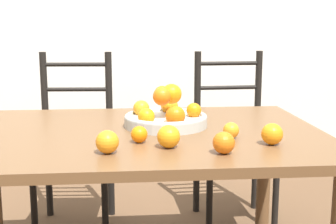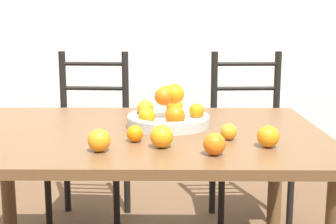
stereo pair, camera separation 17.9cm
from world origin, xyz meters
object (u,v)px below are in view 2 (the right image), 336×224
at_px(fruit_bowl, 168,115).
at_px(chair_right, 249,142).
at_px(orange_loose_1, 214,144).
at_px(chair_left, 90,142).
at_px(orange_loose_0, 135,134).
at_px(orange_loose_4, 268,136).
at_px(orange_loose_2, 99,140).
at_px(orange_loose_5, 162,136).
at_px(orange_loose_3, 229,132).

bearing_deg(fruit_bowl, chair_right, 58.13).
distance_m(orange_loose_1, chair_left, 1.36).
relative_size(orange_loose_0, orange_loose_4, 0.79).
distance_m(orange_loose_2, chair_right, 1.36).
bearing_deg(orange_loose_0, orange_loose_4, -8.68).
bearing_deg(orange_loose_0, orange_loose_5, -39.34).
xyz_separation_m(chair_left, chair_right, (0.92, 0.00, 0.00)).
height_order(fruit_bowl, orange_loose_4, fruit_bowl).
height_order(orange_loose_0, orange_loose_2, orange_loose_2).
relative_size(fruit_bowl, chair_right, 0.34).
bearing_deg(orange_loose_0, fruit_bowl, 65.61).
distance_m(orange_loose_0, orange_loose_3, 0.34).
relative_size(orange_loose_0, chair_left, 0.06).
bearing_deg(orange_loose_2, orange_loose_3, 20.31).
height_order(orange_loose_4, chair_right, chair_right).
height_order(orange_loose_0, chair_right, chair_right).
height_order(orange_loose_1, orange_loose_2, orange_loose_2).
bearing_deg(orange_loose_0, orange_loose_1, -32.19).
bearing_deg(orange_loose_3, orange_loose_1, -108.99).
bearing_deg(orange_loose_5, chair_left, 112.22).
bearing_deg(fruit_bowl, orange_loose_1, -70.27).
xyz_separation_m(fruit_bowl, orange_loose_4, (0.35, -0.33, -0.01)).
xyz_separation_m(orange_loose_0, orange_loose_1, (0.27, -0.17, 0.01)).
bearing_deg(orange_loose_2, chair_right, 58.77).
distance_m(orange_loose_4, chair_right, 1.12).
bearing_deg(orange_loose_4, orange_loose_2, -173.88).
bearing_deg(orange_loose_1, orange_loose_0, 147.81).
distance_m(orange_loose_0, orange_loose_2, 0.17).
bearing_deg(chair_left, chair_right, 3.52).
distance_m(fruit_bowl, orange_loose_2, 0.45).
relative_size(orange_loose_3, orange_loose_5, 0.75).
height_order(fruit_bowl, orange_loose_1, fruit_bowl).
distance_m(fruit_bowl, orange_loose_5, 0.34).
bearing_deg(fruit_bowl, chair_left, 121.81).
height_order(orange_loose_3, orange_loose_4, orange_loose_4).
height_order(orange_loose_2, orange_loose_5, orange_loose_5).
relative_size(orange_loose_1, orange_loose_2, 0.95).
bearing_deg(orange_loose_0, orange_loose_3, 5.72).
xyz_separation_m(fruit_bowl, orange_loose_3, (0.22, -0.22, -0.02)).
bearing_deg(fruit_bowl, orange_loose_3, -44.98).
distance_m(orange_loose_0, orange_loose_5, 0.13).
height_order(orange_loose_3, chair_left, chair_left).
height_order(orange_loose_3, chair_right, chair_right).
relative_size(fruit_bowl, orange_loose_5, 4.30).
relative_size(orange_loose_0, orange_loose_2, 0.79).
height_order(orange_loose_5, chair_right, chair_right).
bearing_deg(orange_loose_2, orange_loose_4, 6.12).
height_order(orange_loose_0, orange_loose_5, orange_loose_5).
bearing_deg(orange_loose_3, chair_right, 76.19).
xyz_separation_m(fruit_bowl, chair_right, (0.46, 0.74, -0.31)).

